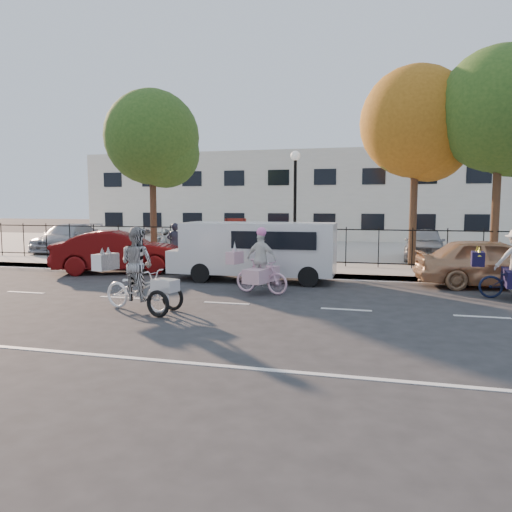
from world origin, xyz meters
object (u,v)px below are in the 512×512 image
(red_sedan, at_px, (120,252))
(gold_sedan, at_px, (492,263))
(lamppost, at_px, (295,188))
(zebra_trike, at_px, (137,278))
(white_van, at_px, (256,249))
(lot_car_d, at_px, (425,244))
(lot_car_a, at_px, (67,238))
(lot_car_b, at_px, (152,239))
(unicorn_bike, at_px, (260,269))
(pedestrian, at_px, (175,244))

(red_sedan, height_order, gold_sedan, red_sedan)
(lamppost, relative_size, zebra_trike, 1.87)
(white_van, bearing_deg, lot_car_d, 47.81)
(lot_car_a, relative_size, lot_car_d, 1.17)
(white_van, relative_size, lot_car_b, 1.28)
(zebra_trike, height_order, lot_car_a, zebra_trike)
(gold_sedan, bearing_deg, lot_car_d, 6.93)
(red_sedan, bearing_deg, lamppost, -89.08)
(unicorn_bike, distance_m, pedestrian, 6.39)
(lamppost, relative_size, unicorn_bike, 2.28)
(zebra_trike, distance_m, red_sedan, 6.81)
(red_sedan, bearing_deg, zebra_trike, -167.67)
(white_van, distance_m, lot_car_b, 10.37)
(zebra_trike, height_order, white_van, zebra_trike)
(zebra_trike, height_order, unicorn_bike, zebra_trike)
(unicorn_bike, relative_size, lot_car_d, 0.48)
(gold_sedan, xyz_separation_m, pedestrian, (-11.06, 1.66, 0.21))
(unicorn_bike, height_order, red_sedan, unicorn_bike)
(red_sedan, distance_m, lot_car_d, 12.55)
(pedestrian, xyz_separation_m, lot_car_a, (-7.55, 3.84, -0.14))
(unicorn_bike, distance_m, white_van, 2.35)
(gold_sedan, relative_size, lot_car_a, 0.95)
(red_sedan, distance_m, pedestrian, 2.21)
(white_van, height_order, red_sedan, white_van)
(gold_sedan, bearing_deg, lot_car_b, 58.18)
(unicorn_bike, bearing_deg, gold_sedan, -52.53)
(red_sedan, relative_size, gold_sedan, 1.05)
(lamppost, height_order, lot_car_b, lamppost)
(lot_car_b, bearing_deg, lot_car_a, -176.44)
(zebra_trike, bearing_deg, unicorn_bike, -24.25)
(white_van, xyz_separation_m, lot_car_d, (5.68, 6.63, -0.23))
(white_van, relative_size, lot_car_a, 1.16)
(zebra_trike, height_order, gold_sedan, zebra_trike)
(lamppost, xyz_separation_m, zebra_trike, (-2.27, -8.12, -2.35))
(lamppost, relative_size, lot_car_d, 1.09)
(pedestrian, relative_size, lot_car_b, 0.39)
(pedestrian, xyz_separation_m, lot_car_d, (9.55, 4.41, -0.14))
(unicorn_bike, bearing_deg, white_van, 31.93)
(lamppost, bearing_deg, lot_car_a, 165.78)
(lot_car_a, bearing_deg, lot_car_b, 10.76)
(unicorn_bike, bearing_deg, lot_car_a, 69.89)
(red_sedan, xyz_separation_m, lot_car_a, (-6.12, 5.52, 0.06))
(pedestrian, bearing_deg, lot_car_a, -54.28)
(lot_car_d, bearing_deg, red_sedan, -146.78)
(lamppost, height_order, lot_car_a, lamppost)
(unicorn_bike, bearing_deg, zebra_trike, 156.55)
(white_van, bearing_deg, unicorn_bike, -73.91)
(lot_car_a, bearing_deg, lot_car_d, -4.14)
(zebra_trike, bearing_deg, lot_car_a, 54.83)
(lot_car_d, bearing_deg, unicorn_bike, -115.11)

